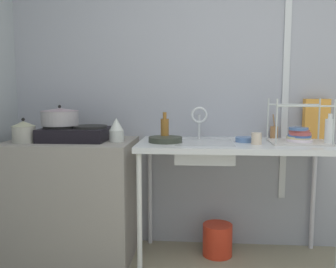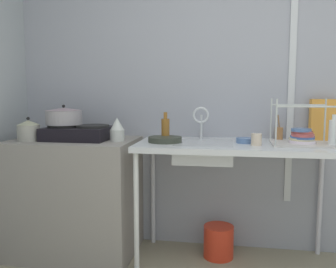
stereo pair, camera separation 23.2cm
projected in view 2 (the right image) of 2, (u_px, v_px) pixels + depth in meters
wall_back at (257, 81)px, 2.84m from camera, size 4.71×0.10×2.71m
wall_metal_strip at (292, 62)px, 2.72m from camera, size 0.05×0.01×2.17m
counter_concrete at (76, 196)px, 2.81m from camera, size 0.94×0.63×0.90m
counter_sink at (235, 153)px, 2.57m from camera, size 1.40×0.63×0.90m
stove at (78, 132)px, 2.75m from camera, size 0.48×0.38×0.11m
pot_on_left_burner at (64, 116)px, 2.75m from camera, size 0.28×0.28×0.15m
pot_beside_stove at (29, 130)px, 2.67m from camera, size 0.17×0.17×0.18m
percolator at (117, 130)px, 2.66m from camera, size 0.11×0.11×0.17m
sink_basin at (204, 152)px, 2.58m from camera, size 0.41×0.37×0.13m
faucet at (201, 118)px, 2.73m from camera, size 0.13×0.07×0.25m
frying_pan at (165, 139)px, 2.61m from camera, size 0.24×0.24×0.04m
dish_rack at (302, 138)px, 2.47m from camera, size 0.40×0.32×0.32m
cup_by_rack at (256, 139)px, 2.45m from camera, size 0.07×0.07×0.08m
small_bowl_on_drainboard at (245, 140)px, 2.57m from camera, size 0.13×0.13×0.04m
bottle_by_sink at (165, 129)px, 2.69m from camera, size 0.06×0.06×0.21m
bottle_by_rack at (334, 133)px, 2.39m from camera, size 0.06×0.06×0.21m
cereal_box at (323, 120)px, 2.69m from camera, size 0.20×0.08×0.31m
utensil_jar at (279, 133)px, 2.76m from camera, size 0.06×0.06×0.19m
bucket_on_floor at (219, 241)px, 2.75m from camera, size 0.23×0.23×0.25m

